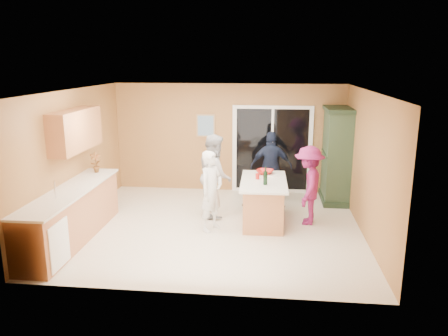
# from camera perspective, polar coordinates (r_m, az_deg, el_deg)

# --- Properties ---
(floor) EXTENTS (5.50, 5.50, 0.00)m
(floor) POSITION_cam_1_polar(r_m,az_deg,el_deg) (8.50, -1.09, -7.68)
(floor) COLOR white
(floor) RESTS_ON ground
(ceiling) EXTENTS (5.50, 5.00, 0.10)m
(ceiling) POSITION_cam_1_polar(r_m,az_deg,el_deg) (7.93, -1.17, 10.08)
(ceiling) COLOR white
(ceiling) RESTS_ON wall_back
(wall_back) EXTENTS (5.50, 0.10, 2.60)m
(wall_back) POSITION_cam_1_polar(r_m,az_deg,el_deg) (10.55, 0.59, 3.92)
(wall_back) COLOR tan
(wall_back) RESTS_ON ground
(wall_front) EXTENTS (5.50, 0.10, 2.60)m
(wall_front) POSITION_cam_1_polar(r_m,az_deg,el_deg) (5.74, -4.30, -4.70)
(wall_front) COLOR tan
(wall_front) RESTS_ON ground
(wall_left) EXTENTS (0.10, 5.00, 2.60)m
(wall_left) POSITION_cam_1_polar(r_m,az_deg,el_deg) (8.89, -19.01, 1.27)
(wall_left) COLOR tan
(wall_left) RESTS_ON ground
(wall_right) EXTENTS (0.10, 5.00, 2.60)m
(wall_right) POSITION_cam_1_polar(r_m,az_deg,el_deg) (8.24, 18.21, 0.38)
(wall_right) COLOR tan
(wall_right) RESTS_ON ground
(left_cabinet_run) EXTENTS (0.65, 3.05, 1.24)m
(left_cabinet_run) POSITION_cam_1_polar(r_m,az_deg,el_deg) (8.07, -19.71, -6.22)
(left_cabinet_run) COLOR #BA7248
(left_cabinet_run) RESTS_ON floor
(upper_cabinets) EXTENTS (0.35, 1.60, 0.75)m
(upper_cabinets) POSITION_cam_1_polar(r_m,az_deg,el_deg) (8.53, -18.80, 4.72)
(upper_cabinets) COLOR #BA7248
(upper_cabinets) RESTS_ON wall_left
(sliding_door) EXTENTS (1.90, 0.07, 2.10)m
(sliding_door) POSITION_cam_1_polar(r_m,az_deg,el_deg) (10.52, 6.28, 2.42)
(sliding_door) COLOR white
(sliding_door) RESTS_ON floor
(framed_picture) EXTENTS (0.46, 0.04, 0.56)m
(framed_picture) POSITION_cam_1_polar(r_m,az_deg,el_deg) (10.55, -2.40, 5.56)
(framed_picture) COLOR #A58052
(framed_picture) RESTS_ON wall_back
(kitchen_island) EXTENTS (0.91, 1.64, 0.85)m
(kitchen_island) POSITION_cam_1_polar(r_m,az_deg,el_deg) (8.64, 5.15, -4.54)
(kitchen_island) COLOR #BA7248
(kitchen_island) RESTS_ON floor
(green_hutch) EXTENTS (0.61, 1.16, 2.13)m
(green_hutch) POSITION_cam_1_polar(r_m,az_deg,el_deg) (10.07, 14.49, 1.47)
(green_hutch) COLOR #1F3220
(green_hutch) RESTS_ON floor
(woman_white) EXTENTS (0.60, 0.66, 1.52)m
(woman_white) POSITION_cam_1_polar(r_m,az_deg,el_deg) (8.12, -1.66, -3.04)
(woman_white) COLOR white
(woman_white) RESTS_ON floor
(woman_grey) EXTENTS (0.83, 0.96, 1.69)m
(woman_grey) POSITION_cam_1_polar(r_m,az_deg,el_deg) (8.92, -1.18, -0.94)
(woman_grey) COLOR #ABABAE
(woman_grey) RESTS_ON floor
(woman_navy) EXTENTS (0.95, 0.43, 1.60)m
(woman_navy) POSITION_cam_1_polar(r_m,az_deg,el_deg) (9.86, 6.19, 0.16)
(woman_navy) COLOR #192237
(woman_navy) RESTS_ON floor
(woman_magenta) EXTENTS (0.74, 1.08, 1.54)m
(woman_magenta) POSITION_cam_1_polar(r_m,az_deg,el_deg) (8.61, 10.99, -2.23)
(woman_magenta) COLOR #851D5E
(woman_magenta) RESTS_ON floor
(serving_bowl) EXTENTS (0.40, 0.40, 0.09)m
(serving_bowl) POSITION_cam_1_polar(r_m,az_deg,el_deg) (9.00, 5.36, -0.52)
(serving_bowl) COLOR #AC1713
(serving_bowl) RESTS_ON kitchen_island
(tulip_vase) EXTENTS (0.26, 0.22, 0.42)m
(tulip_vase) POSITION_cam_1_polar(r_m,az_deg,el_deg) (9.07, -16.41, 0.72)
(tulip_vase) COLOR #AE1411
(tulip_vase) RESTS_ON left_cabinet_run
(tumbler_near) EXTENTS (0.07, 0.07, 0.10)m
(tumbler_near) POSITION_cam_1_polar(r_m,az_deg,el_deg) (8.61, 4.35, -1.12)
(tumbler_near) COLOR #AC1713
(tumbler_near) RESTS_ON kitchen_island
(tumbler_far) EXTENTS (0.08, 0.08, 0.11)m
(tumbler_far) POSITION_cam_1_polar(r_m,az_deg,el_deg) (8.59, 4.40, -1.09)
(tumbler_far) COLOR #AC1713
(tumbler_far) RESTS_ON kitchen_island
(wine_bottle) EXTENTS (0.08, 0.08, 0.34)m
(wine_bottle) POSITION_cam_1_polar(r_m,az_deg,el_deg) (8.21, 5.42, -1.27)
(wine_bottle) COLOR black
(wine_bottle) RESTS_ON kitchen_island
(white_plate) EXTENTS (0.27, 0.27, 0.02)m
(white_plate) POSITION_cam_1_polar(r_m,az_deg,el_deg) (8.89, 6.29, -0.94)
(white_plate) COLOR white
(white_plate) RESTS_ON kitchen_island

